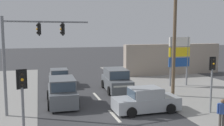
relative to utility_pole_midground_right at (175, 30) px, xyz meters
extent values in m
cube|color=silver|center=(-5.84, -3.45, -5.21)|extent=(0.20, 2.40, 0.01)
cube|color=silver|center=(-5.84, 1.55, -5.21)|extent=(0.20, 2.40, 0.01)
cylinder|color=brown|center=(0.00, 0.00, -0.24)|extent=(0.26, 0.26, 9.95)
cylinder|color=slate|center=(-12.14, -1.70, -2.22)|extent=(0.18, 0.18, 6.00)
cylinder|color=slate|center=(-9.56, -1.39, 0.48)|extent=(5.18, 0.72, 0.11)
cube|color=black|center=(-10.07, -1.45, 0.03)|extent=(0.23, 0.28, 0.68)
cube|color=black|center=(-10.07, -1.45, 0.03)|extent=(0.09, 0.44, 0.84)
sphere|color=black|center=(-10.19, -1.47, 0.25)|extent=(0.13, 0.13, 0.13)
sphere|color=orange|center=(-10.19, -1.47, 0.03)|extent=(0.13, 0.13, 0.13)
sphere|color=black|center=(-10.19, -1.47, -0.19)|extent=(0.13, 0.13, 0.13)
cube|color=black|center=(-8.63, -1.28, 0.03)|extent=(0.23, 0.28, 0.68)
cube|color=black|center=(-8.63, -1.28, 0.03)|extent=(0.09, 0.44, 0.84)
sphere|color=black|center=(-8.75, -1.30, 0.25)|extent=(0.13, 0.13, 0.13)
sphere|color=orange|center=(-8.75, -1.30, 0.03)|extent=(0.13, 0.13, 0.13)
sphere|color=black|center=(-8.75, -1.30, -0.19)|extent=(0.13, 0.13, 0.13)
cylinder|color=slate|center=(0.16, -4.50, -3.82)|extent=(0.12, 0.12, 2.80)
cube|color=black|center=(0.16, -4.50, -2.08)|extent=(0.27, 0.21, 0.68)
cube|color=black|center=(0.16, -4.50, -2.08)|extent=(0.44, 0.05, 0.84)
sphere|color=black|center=(0.15, -4.62, -1.86)|extent=(0.13, 0.13, 0.13)
sphere|color=orange|center=(0.15, -4.62, -2.08)|extent=(0.13, 0.13, 0.13)
sphere|color=black|center=(0.15, -4.62, -2.30)|extent=(0.13, 0.13, 0.13)
cylinder|color=slate|center=(-10.86, -6.89, -3.82)|extent=(0.12, 0.12, 2.80)
cube|color=black|center=(-10.86, -6.89, -2.08)|extent=(0.30, 0.25, 0.68)
cube|color=black|center=(-10.86, -6.89, -2.08)|extent=(0.44, 0.14, 0.84)
sphere|color=black|center=(-10.84, -7.01, -1.86)|extent=(0.13, 0.13, 0.13)
sphere|color=orange|center=(-10.84, -7.01, -2.08)|extent=(0.13, 0.13, 0.13)
sphere|color=black|center=(-10.84, -7.01, -2.30)|extent=(0.13, 0.13, 0.13)
cylinder|color=slate|center=(1.56, 3.34, -2.92)|extent=(0.16, 0.16, 4.60)
cylinder|color=slate|center=(3.26, 3.34, -2.92)|extent=(0.16, 0.16, 4.60)
cube|color=silver|center=(2.41, 3.34, -1.07)|extent=(2.10, 0.14, 0.84)
cube|color=yellow|center=(2.41, 3.34, -2.02)|extent=(2.10, 0.14, 0.84)
cube|color=#1E4793|center=(2.41, 3.34, -2.97)|extent=(2.10, 0.14, 0.84)
cube|color=#A39384|center=(5.16, 9.55, -3.42)|extent=(12.00, 1.00, 3.60)
cube|color=#A3A8AD|center=(-3.64, -3.15, -4.68)|extent=(4.23, 1.78, 0.80)
cube|color=#A3A8AD|center=(-3.69, -3.15, -3.97)|extent=(1.93, 1.60, 0.62)
cube|color=#384756|center=(-2.72, -3.14, -3.97)|extent=(0.09, 1.44, 0.53)
cube|color=#384756|center=(-4.66, -3.17, -3.97)|extent=(0.09, 1.40, 0.50)
cube|color=white|center=(-1.53, -3.11, -4.50)|extent=(0.07, 1.45, 0.14)
cylinder|color=black|center=(-2.36, -2.28, -4.90)|extent=(0.64, 0.20, 0.64)
cylinder|color=black|center=(-2.33, -3.98, -4.90)|extent=(0.64, 0.20, 0.64)
cylinder|color=black|center=(-4.96, -2.33, -4.90)|extent=(0.64, 0.20, 0.64)
cylinder|color=black|center=(-4.93, -4.03, -4.90)|extent=(0.64, 0.20, 0.64)
cube|color=slate|center=(-3.77, 2.98, -4.58)|extent=(2.09, 4.60, 1.00)
cube|color=slate|center=(-3.76, 3.18, -3.70)|extent=(1.87, 2.79, 0.76)
cube|color=#384756|center=(-3.84, 1.81, -3.70)|extent=(1.58, 0.15, 0.65)
cube|color=#384756|center=(-3.68, 4.54, -3.70)|extent=(1.55, 0.15, 0.61)
cube|color=white|center=(-3.90, 0.71, -4.36)|extent=(1.56, 0.13, 0.14)
cylinder|color=black|center=(-2.93, 1.53, -4.86)|extent=(0.26, 0.73, 0.72)
cylinder|color=black|center=(-4.77, 1.64, -4.86)|extent=(0.26, 0.73, 0.72)
cylinder|color=black|center=(-2.78, 4.32, -4.86)|extent=(0.26, 0.73, 0.72)
cylinder|color=black|center=(-4.61, 4.42, -4.86)|extent=(0.26, 0.73, 0.72)
cube|color=slate|center=(-8.65, 0.10, -4.58)|extent=(1.93, 4.53, 1.00)
cube|color=slate|center=(-8.65, -0.10, -3.70)|extent=(1.77, 2.73, 0.76)
cube|color=#384756|center=(-8.63, 1.26, -3.70)|extent=(1.58, 0.09, 0.65)
cube|color=#384756|center=(-8.68, -1.47, -3.70)|extent=(1.55, 0.09, 0.61)
cube|color=white|center=(-8.61, 2.36, -4.36)|extent=(1.56, 0.07, 0.14)
cylinder|color=black|center=(-9.54, 1.51, -4.86)|extent=(0.23, 0.72, 0.72)
cylinder|color=black|center=(-7.70, 1.47, -4.86)|extent=(0.23, 0.72, 0.72)
cylinder|color=black|center=(-9.60, -1.28, -4.86)|extent=(0.23, 0.72, 0.72)
cylinder|color=black|center=(-7.76, -1.32, -4.86)|extent=(0.23, 0.72, 0.72)
cube|color=slate|center=(-8.34, 6.66, -4.68)|extent=(1.74, 4.22, 0.80)
cube|color=slate|center=(-8.34, 6.61, -3.97)|extent=(1.58, 1.91, 0.62)
cube|color=#384756|center=(-8.33, 7.58, -3.97)|extent=(1.44, 0.07, 0.53)
cube|color=#384756|center=(-8.35, 5.64, -3.97)|extent=(1.40, 0.07, 0.50)
cube|color=white|center=(-8.32, 8.78, -4.50)|extent=(1.45, 0.05, 0.14)
cylinder|color=black|center=(-9.18, 7.97, -4.90)|extent=(0.20, 0.64, 0.64)
cylinder|color=black|center=(-7.48, 7.96, -4.90)|extent=(0.20, 0.64, 0.64)
cylinder|color=black|center=(-9.20, 5.37, -4.90)|extent=(0.20, 0.64, 0.64)
cylinder|color=black|center=(-7.50, 5.35, -4.90)|extent=(0.20, 0.64, 0.64)
cylinder|color=#47423D|center=(-0.94, -7.10, -4.80)|extent=(0.14, 0.14, 0.84)
cylinder|color=#47423D|center=(-1.11, -7.04, -4.80)|extent=(0.14, 0.14, 0.84)
cube|color=#33519E|center=(-1.03, -7.07, -4.10)|extent=(0.41, 0.32, 0.56)
sphere|color=brown|center=(-1.03, -7.07, -3.70)|extent=(0.22, 0.22, 0.22)
cylinder|color=#33519E|center=(-1.25, -7.00, -4.10)|extent=(0.09, 0.09, 0.54)
camera|label=1|loc=(-10.15, -18.23, -0.08)|focal=42.00mm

